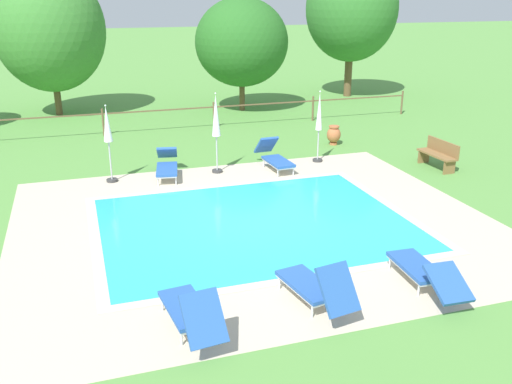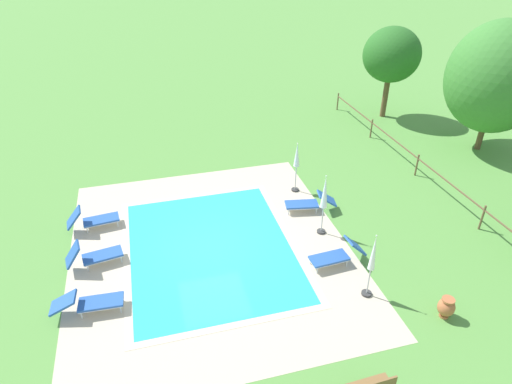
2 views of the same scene
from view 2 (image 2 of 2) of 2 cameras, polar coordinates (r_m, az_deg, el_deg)
name	(u,v)px [view 2 (image 2 of 2)]	position (r m, az deg, el deg)	size (l,w,h in m)	color
ground_plane	(211,248)	(16.05, -5.86, -7.20)	(160.00, 160.00, 0.00)	#599342
pool_deck_paving	(211,248)	(16.05, -5.86, -7.19)	(11.23, 9.65, 0.01)	beige
swimming_pool_water	(211,248)	(16.05, -5.86, -7.19)	(7.15, 5.57, 0.01)	#2DB7C6
pool_coping_rim	(211,248)	(16.05, -5.86, -7.18)	(7.63, 6.05, 0.01)	beige
sun_lounger_north_near_steps	(337,255)	(15.33, 10.33, -7.92)	(0.73, 1.97, 0.92)	#2856A8
sun_lounger_north_mid	(94,255)	(15.99, -20.07, -7.64)	(0.90, 1.90, 1.02)	#2856A8
sun_lounger_north_far	(309,203)	(17.87, 6.81, -1.38)	(0.95, 2.10, 0.80)	#2856A8
sun_lounger_north_end	(90,302)	(14.36, -20.52, -13.14)	(0.71, 2.10, 0.71)	#2856A8
sun_lounger_south_mid	(93,219)	(17.83, -20.15, -3.31)	(0.81, 1.93, 0.98)	#2856A8
patio_umbrella_closed_row_west	(372,259)	(13.73, 14.72, -8.33)	(0.32, 0.32, 2.31)	#383838
patio_umbrella_closed_row_mid_west	(297,160)	(18.62, 5.24, 4.15)	(0.32, 0.32, 2.26)	#383838
patio_umbrella_closed_row_centre	(324,196)	(16.02, 8.77, -0.54)	(0.32, 0.32, 2.45)	#383838
terracotta_urn_near_fence	(446,307)	(14.44, 23.23, -13.42)	(0.50, 0.50, 0.70)	#B7663D
perimeter_fence	(447,185)	(19.91, 23.35, 0.85)	(21.87, 0.08, 1.05)	brown
tree_far_west	(497,78)	(24.44, 28.56, 12.77)	(4.72, 4.72, 6.36)	brown
tree_west_mid	(392,55)	(27.09, 17.03, 16.47)	(3.21, 3.21, 5.17)	brown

